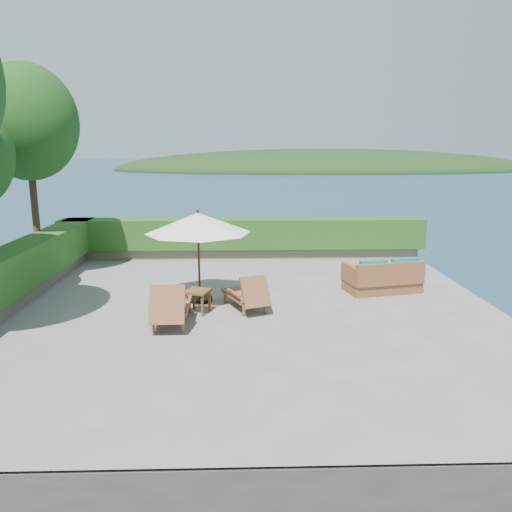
{
  "coord_description": "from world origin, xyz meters",
  "views": [
    {
      "loc": [
        -0.06,
        -11.29,
        3.75
      ],
      "look_at": [
        0.3,
        0.8,
        1.1
      ],
      "focal_mm": 35.0,
      "sensor_mm": 36.0,
      "label": 1
    }
  ],
  "objects_px": {
    "lounge_left": "(171,306)",
    "lounge_right": "(247,294)",
    "patio_umbrella": "(198,224)",
    "wicker_loveseat": "(383,278)",
    "side_table": "(198,294)"
  },
  "relations": [
    {
      "from": "lounge_right",
      "to": "wicker_loveseat",
      "type": "bearing_deg",
      "value": -2.4
    },
    {
      "from": "lounge_left",
      "to": "side_table",
      "type": "xyz_separation_m",
      "value": [
        0.51,
        0.79,
        0.02
      ]
    },
    {
      "from": "patio_umbrella",
      "to": "lounge_left",
      "type": "xyz_separation_m",
      "value": [
        -0.47,
        -1.7,
        -1.51
      ]
    },
    {
      "from": "side_table",
      "to": "wicker_loveseat",
      "type": "xyz_separation_m",
      "value": [
        4.73,
        1.56,
        -0.08
      ]
    },
    {
      "from": "lounge_left",
      "to": "lounge_right",
      "type": "relative_size",
      "value": 1.04
    },
    {
      "from": "patio_umbrella",
      "to": "wicker_loveseat",
      "type": "distance_m",
      "value": 5.06
    },
    {
      "from": "patio_umbrella",
      "to": "lounge_left",
      "type": "bearing_deg",
      "value": -105.55
    },
    {
      "from": "lounge_left",
      "to": "side_table",
      "type": "distance_m",
      "value": 0.94
    },
    {
      "from": "lounge_left",
      "to": "side_table",
      "type": "relative_size",
      "value": 2.68
    },
    {
      "from": "lounge_right",
      "to": "side_table",
      "type": "distance_m",
      "value": 1.15
    },
    {
      "from": "patio_umbrella",
      "to": "side_table",
      "type": "height_order",
      "value": "patio_umbrella"
    },
    {
      "from": "patio_umbrella",
      "to": "side_table",
      "type": "bearing_deg",
      "value": -87.78
    },
    {
      "from": "lounge_left",
      "to": "lounge_right",
      "type": "height_order",
      "value": "lounge_left"
    },
    {
      "from": "patio_umbrella",
      "to": "lounge_right",
      "type": "height_order",
      "value": "patio_umbrella"
    },
    {
      "from": "lounge_left",
      "to": "lounge_right",
      "type": "bearing_deg",
      "value": 31.32
    }
  ]
}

